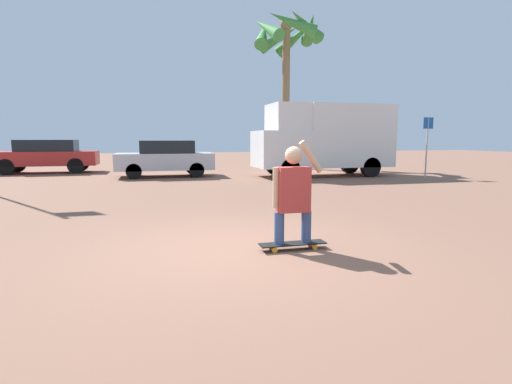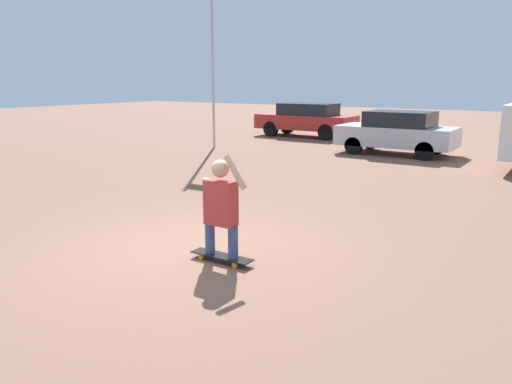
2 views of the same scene
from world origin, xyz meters
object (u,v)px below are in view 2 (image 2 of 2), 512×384
flagpole (213,30)px  parked_car_silver (397,132)px  parked_car_red (306,119)px  person_skateboarder (221,203)px  skateboard (222,256)px

flagpole → parked_car_silver: bearing=18.0°
parked_car_red → person_skateboarder: bearing=-66.4°
skateboard → parked_car_red: size_ratio=0.21×
skateboard → person_skateboarder: 0.77m
parked_car_silver → flagpole: size_ratio=0.51×
skateboard → parked_car_silver: size_ratio=0.25×
person_skateboarder → flagpole: 12.75m
flagpole → skateboard: bearing=-51.7°
flagpole → person_skateboarder: bearing=-51.7°
parked_car_red → flagpole: 6.37m
parked_car_silver → flagpole: bearing=-162.0°
parked_car_silver → flagpole: 7.50m
person_skateboarder → parked_car_red: 16.22m
person_skateboarder → parked_car_red: person_skateboarder is taller
skateboard → flagpole: (-7.61, 9.64, 4.19)m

